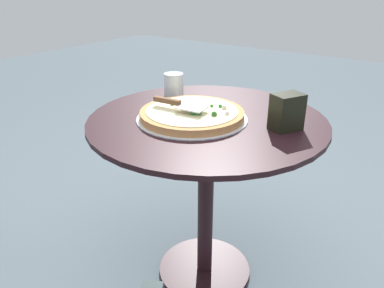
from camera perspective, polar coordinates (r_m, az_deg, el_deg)
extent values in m
plane|color=slate|center=(1.76, 1.88, -18.53)|extent=(10.00, 10.00, 0.00)
cylinder|color=black|center=(1.37, 2.29, 3.66)|extent=(0.87, 0.87, 0.02)
cylinder|color=black|center=(1.53, 2.07, -8.66)|extent=(0.06, 0.06, 0.68)
cylinder|color=black|center=(1.75, 1.89, -18.31)|extent=(0.40, 0.40, 0.02)
cylinder|color=silver|center=(1.36, 0.00, 3.95)|extent=(0.40, 0.40, 0.00)
cylinder|color=tan|center=(1.36, 0.00, 4.55)|extent=(0.37, 0.37, 0.03)
cylinder|color=beige|center=(1.35, 0.00, 5.14)|extent=(0.33, 0.33, 0.00)
sphere|color=#255F2B|center=(1.30, 1.10, 4.65)|extent=(0.01, 0.01, 0.01)
sphere|color=#39672C|center=(1.40, -2.98, 6.10)|extent=(0.02, 0.02, 0.02)
sphere|color=silver|center=(1.35, -0.83, 5.44)|extent=(0.02, 0.02, 0.02)
sphere|color=#327529|center=(1.38, 3.03, 5.77)|extent=(0.01, 0.01, 0.01)
sphere|color=#256C2B|center=(1.30, 0.18, 4.75)|extent=(0.02, 0.02, 0.02)
sphere|color=#F1E0D1|center=(1.31, 5.34, 4.63)|extent=(0.02, 0.02, 0.02)
sphere|color=#23762D|center=(1.38, 4.32, 5.73)|extent=(0.01, 0.01, 0.01)
sphere|color=#316621|center=(1.29, 3.38, 4.53)|extent=(0.02, 0.02, 0.02)
sphere|color=silver|center=(1.36, 4.91, 5.54)|extent=(0.02, 0.02, 0.02)
cube|color=silver|center=(1.32, 0.01, 5.59)|extent=(0.09, 0.11, 0.00)
cube|color=brown|center=(1.37, -3.81, 6.57)|extent=(0.03, 0.11, 0.02)
cylinder|color=white|center=(1.61, -2.79, 8.94)|extent=(0.08, 0.08, 0.10)
cube|color=black|center=(1.29, 14.18, 4.75)|extent=(0.12, 0.11, 0.12)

